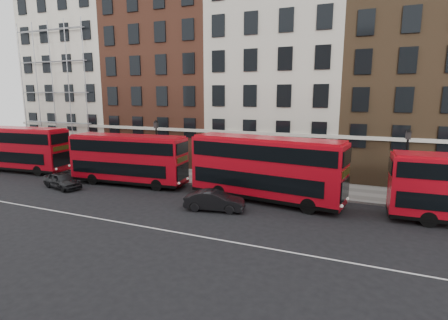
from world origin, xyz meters
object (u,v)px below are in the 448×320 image
at_px(bus_a, 18,148).
at_px(car_front, 215,201).
at_px(bus_b, 128,158).
at_px(bus_c, 265,167).
at_px(car_rear, 62,180).

distance_m(bus_a, car_front, 23.79).
distance_m(bus_b, bus_c, 12.30).
bearing_deg(bus_c, bus_b, -172.80).
xyz_separation_m(bus_a, bus_c, (25.99, 0.01, 0.13)).
bearing_deg(car_front, bus_b, 60.14).
xyz_separation_m(bus_b, car_front, (9.79, -3.37, -1.66)).
height_order(bus_b, car_front, bus_b).
bearing_deg(car_front, bus_a, 70.97).
bearing_deg(bus_a, car_front, -13.23).
bearing_deg(car_front, bus_c, -47.43).
relative_size(bus_b, bus_c, 0.91).
distance_m(bus_b, car_rear, 5.65).
xyz_separation_m(bus_b, bus_c, (12.30, 0.01, 0.21)).
distance_m(bus_a, car_rear, 10.05).
bearing_deg(bus_b, bus_c, -4.65).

